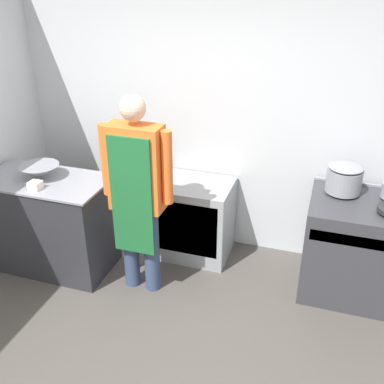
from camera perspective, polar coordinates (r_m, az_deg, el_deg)
name	(u,v)px	position (r m, az deg, el deg)	size (l,w,h in m)	color
ground_plane	(139,373)	(3.60, -6.74, -21.82)	(14.00, 14.00, 0.00)	#4C4742
wall_back	(214,119)	(4.43, 2.82, 9.22)	(8.00, 0.05, 2.70)	silver
prep_counter	(51,223)	(4.54, -17.46, -3.79)	(1.18, 0.64, 0.94)	#2D2D33
stove	(358,248)	(4.28, 20.33, -6.64)	(0.92, 0.76, 0.92)	#38383D
fridge_unit	(196,219)	(4.55, 0.51, -3.46)	(0.70, 0.57, 0.79)	#93999E
person_cook	(137,187)	(3.78, -7.01, 0.68)	(0.64, 0.24, 1.81)	#38476B
mixing_bowl	(40,171)	(4.35, -18.74, 2.49)	(0.36, 0.36, 0.12)	gray
plastic_tub	(35,185)	(4.15, -19.29, 0.80)	(0.10, 0.10, 0.07)	silver
stock_pot	(344,178)	(4.11, 18.77, 1.71)	(0.30, 0.30, 0.26)	gray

